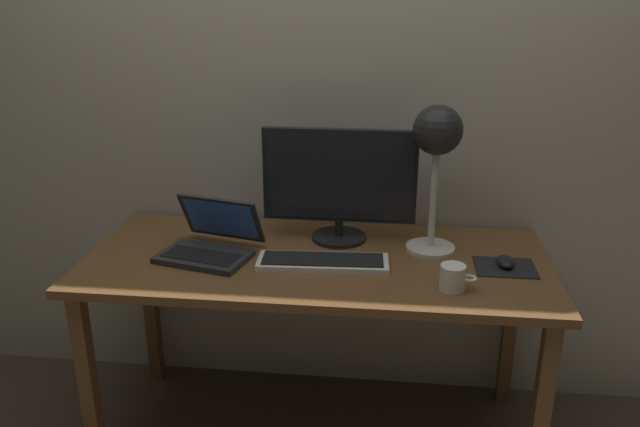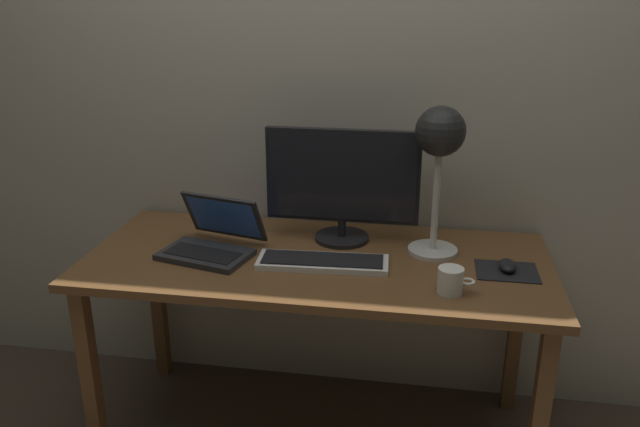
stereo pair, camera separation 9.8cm
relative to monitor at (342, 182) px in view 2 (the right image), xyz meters
name	(u,v)px [view 2 (the right image)]	position (x,y,z in m)	size (l,w,h in m)	color
back_wall	(335,77)	(-0.06, 0.23, 0.34)	(4.80, 0.06, 2.60)	#B2A893
desk	(317,278)	(-0.06, -0.17, -0.30)	(1.60, 0.70, 0.74)	brown
monitor	(342,182)	(0.00, 0.00, 0.00)	(0.55, 0.20, 0.41)	black
keyboard_main	(323,262)	(-0.03, -0.23, -0.21)	(0.45, 0.16, 0.03)	silver
laptop	(214,236)	(-0.43, -0.18, -0.17)	(0.36, 0.34, 0.19)	#28282B
desk_lamp	(440,145)	(0.33, -0.06, 0.17)	(0.17, 0.17, 0.52)	beige
mousepad	(507,271)	(0.57, -0.19, -0.22)	(0.20, 0.16, 0.00)	black
mouse	(507,265)	(0.57, -0.18, -0.20)	(0.06, 0.10, 0.03)	black
coffee_mug	(451,281)	(0.38, -0.37, -0.18)	(0.11, 0.08, 0.08)	white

